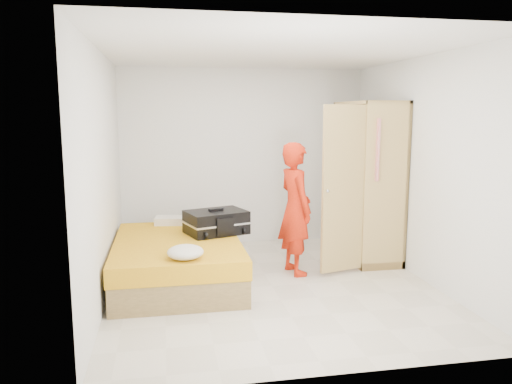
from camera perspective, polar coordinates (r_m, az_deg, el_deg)
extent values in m
plane|color=beige|center=(5.79, 1.82, -10.68)|extent=(4.00, 4.00, 0.00)
plane|color=white|center=(5.49, 1.96, 15.79)|extent=(4.00, 4.00, 0.00)
cube|color=white|center=(7.45, -1.40, 4.00)|extent=(3.60, 0.02, 2.60)
cube|color=white|center=(3.59, 8.74, -1.57)|extent=(3.60, 0.02, 2.60)
cube|color=white|center=(5.40, -17.11, 1.69)|extent=(0.02, 4.00, 2.60)
cube|color=white|center=(6.13, 18.57, 2.45)|extent=(0.02, 4.00, 2.60)
cube|color=olive|center=(5.97, -8.94, -8.67)|extent=(1.40, 2.00, 0.30)
cube|color=gold|center=(5.89, -9.00, -6.36)|extent=(1.42, 2.02, 0.20)
cube|color=tan|center=(6.94, 14.67, 1.27)|extent=(0.04, 1.20, 2.10)
cube|color=tan|center=(6.31, 14.67, 0.51)|extent=(0.58, 0.04, 2.10)
cube|color=tan|center=(7.37, 10.86, 1.83)|extent=(0.58, 0.04, 2.10)
cube|color=tan|center=(6.78, 12.92, 9.88)|extent=(0.58, 1.20, 0.04)
cube|color=tan|center=(7.04, 12.34, -6.87)|extent=(0.58, 1.20, 0.10)
cube|color=tan|center=(7.01, 9.63, 1.51)|extent=(0.04, 0.59, 2.00)
cube|color=tan|center=(6.04, 9.96, 0.29)|extent=(0.58, 0.19, 2.00)
cylinder|color=#B2B2B7|center=(6.77, 12.87, 8.53)|extent=(0.02, 1.10, 0.02)
imported|color=red|center=(6.07, 4.51, -1.91)|extent=(0.49, 0.65, 1.61)
cube|color=black|center=(6.10, -4.58, -3.44)|extent=(0.81, 0.69, 0.28)
cube|color=black|center=(6.07, -4.60, -2.02)|extent=(0.18, 0.10, 0.03)
ellipsoid|color=silver|center=(5.09, -8.07, -6.82)|extent=(0.37, 0.37, 0.14)
cube|color=silver|center=(6.69, -9.20, -3.22)|extent=(0.56, 0.34, 0.10)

